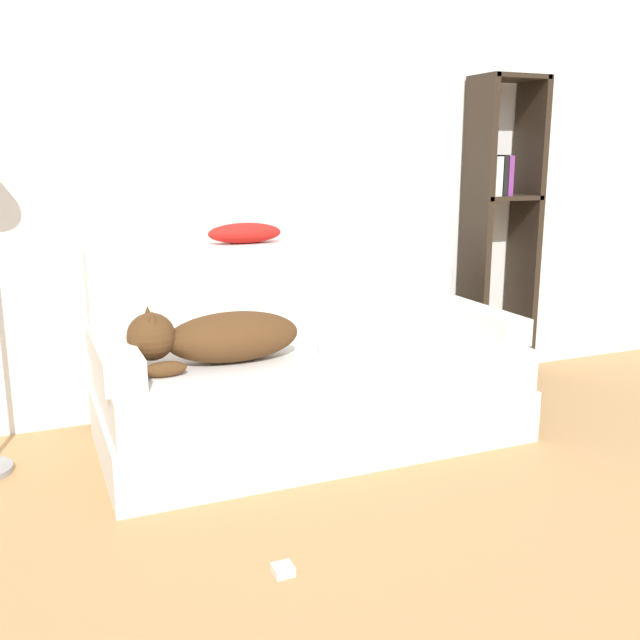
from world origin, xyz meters
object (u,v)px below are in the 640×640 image
laptop (353,347)px  throw_pillow (245,233)px  power_adapter (283,570)px  dog (215,337)px  couch (312,395)px  bookshelf (501,218)px

laptop → throw_pillow: size_ratio=1.08×
throw_pillow → power_adapter: bearing=-103.0°
laptop → throw_pillow: (-0.35, 0.45, 0.47)m
dog → couch: bearing=7.8°
throw_pillow → couch: bearing=-63.7°
power_adapter → couch: bearing=63.1°
laptop → power_adapter: size_ratio=6.16×
dog → bookshelf: bearing=15.5°
couch → bookshelf: 1.54m
laptop → throw_pillow: bearing=146.3°
couch → power_adapter: bearing=-116.9°
dog → laptop: 0.63m
throw_pillow → bookshelf: size_ratio=0.21×
laptop → bookshelf: bearing=41.7°
throw_pillow → power_adapter: throw_pillow is taller
couch → dog: bearing=-172.2°
power_adapter → throw_pillow: bearing=77.0°
throw_pillow → bookshelf: bearing=2.0°
throw_pillow → laptop: bearing=-51.7°
laptop → bookshelf: bookshelf is taller
laptop → power_adapter: bearing=-108.5°
laptop → throw_pillow: throw_pillow is taller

